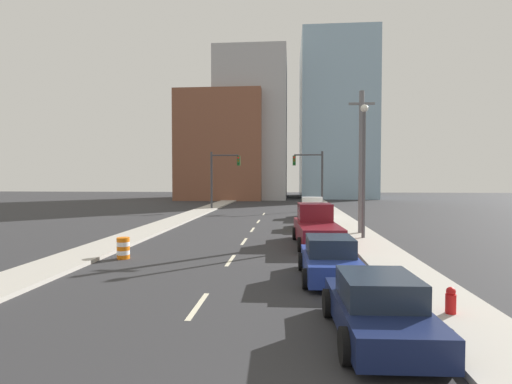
{
  "coord_description": "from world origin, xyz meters",
  "views": [
    {
      "loc": [
        2.56,
        -1.86,
        3.6
      ],
      "look_at": [
        -0.8,
        38.17,
        2.2
      ],
      "focal_mm": 28.0,
      "sensor_mm": 36.0,
      "label": 1
    }
  ],
  "objects_px": {
    "street_lamp": "(364,161)",
    "fire_hydrant": "(451,303)",
    "utility_pole_right_mid": "(361,161)",
    "traffic_signal_left": "(219,173)",
    "pickup_truck_white": "(312,210)",
    "traffic_signal_right": "(314,173)",
    "traffic_barrel": "(123,248)",
    "sedan_yellow": "(312,219)",
    "pickup_truck_maroon": "(316,228)",
    "sedan_blue": "(330,260)",
    "sedan_navy": "(378,309)"
  },
  "relations": [
    {
      "from": "pickup_truck_maroon",
      "to": "traffic_signal_left",
      "type": "bearing_deg",
      "value": 108.87
    },
    {
      "from": "fire_hydrant",
      "to": "pickup_truck_white",
      "type": "bearing_deg",
      "value": 94.63
    },
    {
      "from": "traffic_signal_right",
      "to": "street_lamp",
      "type": "xyz_separation_m",
      "value": [
        1.5,
        -21.55,
        0.38
      ]
    },
    {
      "from": "traffic_barrel",
      "to": "sedan_yellow",
      "type": "height_order",
      "value": "sedan_yellow"
    },
    {
      "from": "utility_pole_right_mid",
      "to": "fire_hydrant",
      "type": "height_order",
      "value": "utility_pole_right_mid"
    },
    {
      "from": "utility_pole_right_mid",
      "to": "sedan_navy",
      "type": "height_order",
      "value": "utility_pole_right_mid"
    },
    {
      "from": "pickup_truck_maroon",
      "to": "pickup_truck_white",
      "type": "relative_size",
      "value": 1.11
    },
    {
      "from": "traffic_signal_right",
      "to": "traffic_barrel",
      "type": "relative_size",
      "value": 6.95
    },
    {
      "from": "utility_pole_right_mid",
      "to": "sedan_yellow",
      "type": "distance_m",
      "value": 5.72
    },
    {
      "from": "traffic_signal_left",
      "to": "sedan_yellow",
      "type": "distance_m",
      "value": 19.36
    },
    {
      "from": "traffic_signal_right",
      "to": "utility_pole_right_mid",
      "type": "relative_size",
      "value": 0.73
    },
    {
      "from": "street_lamp",
      "to": "fire_hydrant",
      "type": "distance_m",
      "value": 13.65
    },
    {
      "from": "sedan_blue",
      "to": "utility_pole_right_mid",
      "type": "bearing_deg",
      "value": 73.5
    },
    {
      "from": "sedan_navy",
      "to": "pickup_truck_maroon",
      "type": "bearing_deg",
      "value": 90.42
    },
    {
      "from": "pickup_truck_maroon",
      "to": "sedan_blue",
      "type": "bearing_deg",
      "value": -93.31
    },
    {
      "from": "traffic_barrel",
      "to": "sedan_blue",
      "type": "xyz_separation_m",
      "value": [
        8.83,
        -2.86,
        0.22
      ]
    },
    {
      "from": "traffic_barrel",
      "to": "sedan_navy",
      "type": "height_order",
      "value": "sedan_navy"
    },
    {
      "from": "sedan_blue",
      "to": "pickup_truck_maroon",
      "type": "distance_m",
      "value": 7.36
    },
    {
      "from": "fire_hydrant",
      "to": "pickup_truck_white",
      "type": "distance_m",
      "value": 25.51
    },
    {
      "from": "sedan_navy",
      "to": "sedan_yellow",
      "type": "xyz_separation_m",
      "value": [
        -0.37,
        19.45,
        0.02
      ]
    },
    {
      "from": "traffic_signal_right",
      "to": "utility_pole_right_mid",
      "type": "xyz_separation_m",
      "value": [
        1.73,
        -19.4,
        0.47
      ]
    },
    {
      "from": "street_lamp",
      "to": "pickup_truck_maroon",
      "type": "height_order",
      "value": "street_lamp"
    },
    {
      "from": "traffic_signal_left",
      "to": "sedan_navy",
      "type": "distance_m",
      "value": 37.41
    },
    {
      "from": "traffic_signal_left",
      "to": "pickup_truck_white",
      "type": "distance_m",
      "value": 13.98
    },
    {
      "from": "street_lamp",
      "to": "sedan_blue",
      "type": "bearing_deg",
      "value": -107.17
    },
    {
      "from": "pickup_truck_maroon",
      "to": "sedan_yellow",
      "type": "distance_m",
      "value": 6.9
    },
    {
      "from": "street_lamp",
      "to": "sedan_blue",
      "type": "relative_size",
      "value": 1.82
    },
    {
      "from": "traffic_signal_right",
      "to": "street_lamp",
      "type": "distance_m",
      "value": 21.6
    },
    {
      "from": "traffic_signal_left",
      "to": "street_lamp",
      "type": "distance_m",
      "value": 24.79
    },
    {
      "from": "traffic_barrel",
      "to": "sedan_yellow",
      "type": "xyz_separation_m",
      "value": [
        9.01,
        11.39,
        0.21
      ]
    },
    {
      "from": "sedan_navy",
      "to": "sedan_yellow",
      "type": "distance_m",
      "value": 19.45
    },
    {
      "from": "sedan_navy",
      "to": "pickup_truck_maroon",
      "type": "height_order",
      "value": "pickup_truck_maroon"
    },
    {
      "from": "utility_pole_right_mid",
      "to": "pickup_truck_white",
      "type": "xyz_separation_m",
      "value": [
        -2.46,
        10.27,
        -3.88
      ]
    },
    {
      "from": "utility_pole_right_mid",
      "to": "traffic_signal_left",
      "type": "bearing_deg",
      "value": 122.76
    },
    {
      "from": "traffic_signal_left",
      "to": "traffic_barrel",
      "type": "height_order",
      "value": "traffic_signal_left"
    },
    {
      "from": "pickup_truck_white",
      "to": "utility_pole_right_mid",
      "type": "bearing_deg",
      "value": -74.1
    },
    {
      "from": "traffic_barrel",
      "to": "fire_hydrant",
      "type": "relative_size",
      "value": 1.14
    },
    {
      "from": "utility_pole_right_mid",
      "to": "street_lamp",
      "type": "relative_size",
      "value": 1.16
    },
    {
      "from": "sedan_navy",
      "to": "sedan_blue",
      "type": "relative_size",
      "value": 1.01
    },
    {
      "from": "pickup_truck_maroon",
      "to": "pickup_truck_white",
      "type": "distance_m",
      "value": 14.21
    },
    {
      "from": "sedan_yellow",
      "to": "pickup_truck_white",
      "type": "xyz_separation_m",
      "value": [
        0.41,
        7.31,
        0.09
      ]
    },
    {
      "from": "fire_hydrant",
      "to": "traffic_barrel",
      "type": "bearing_deg",
      "value": 149.62
    },
    {
      "from": "street_lamp",
      "to": "fire_hydrant",
      "type": "xyz_separation_m",
      "value": [
        -0.17,
        -13.0,
        -4.15
      ]
    },
    {
      "from": "traffic_signal_left",
      "to": "street_lamp",
      "type": "xyz_separation_m",
      "value": [
        12.25,
        -21.55,
        0.38
      ]
    },
    {
      "from": "pickup_truck_maroon",
      "to": "pickup_truck_white",
      "type": "bearing_deg",
      "value": 84.49
    },
    {
      "from": "fire_hydrant",
      "to": "sedan_navy",
      "type": "relative_size",
      "value": 0.19
    },
    {
      "from": "traffic_signal_left",
      "to": "traffic_signal_right",
      "type": "height_order",
      "value": "same"
    },
    {
      "from": "traffic_signal_left",
      "to": "traffic_signal_right",
      "type": "bearing_deg",
      "value": 0.0
    },
    {
      "from": "sedan_yellow",
      "to": "pickup_truck_white",
      "type": "height_order",
      "value": "pickup_truck_white"
    },
    {
      "from": "fire_hydrant",
      "to": "sedan_blue",
      "type": "relative_size",
      "value": 0.19
    }
  ]
}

